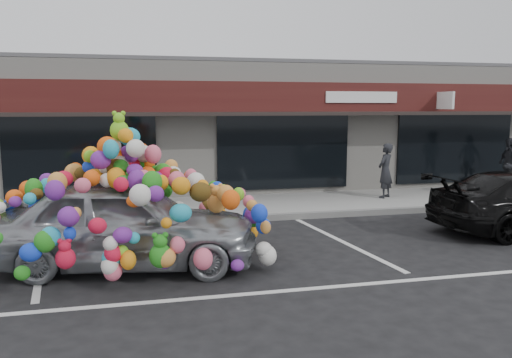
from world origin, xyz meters
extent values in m
plane|color=black|center=(0.00, 0.00, 0.00)|extent=(90.00, 90.00, 0.00)
cube|color=beige|center=(0.00, 8.50, 2.10)|extent=(24.00, 6.00, 4.20)
cube|color=#59595B|center=(0.00, 8.50, 4.25)|extent=(24.00, 6.00, 0.12)
cube|color=#3E1211|center=(0.00, 5.42, 3.15)|extent=(24.00, 0.18, 0.90)
cube|color=black|center=(0.00, 4.90, 2.65)|extent=(24.00, 1.20, 0.10)
cube|color=white|center=(8.20, 4.95, 3.05)|extent=(0.08, 0.95, 0.55)
cube|color=white|center=(5.50, 5.30, 3.15)|extent=(2.40, 0.04, 0.35)
cube|color=black|center=(-3.00, 5.47, 1.45)|extent=(4.20, 0.12, 2.30)
cube|color=black|center=(3.00, 5.47, 1.45)|extent=(4.20, 0.12, 2.30)
cube|color=black|center=(9.00, 5.47, 1.45)|extent=(4.20, 0.12, 2.30)
cube|color=#989893|center=(0.00, 4.00, 0.07)|extent=(26.00, 3.00, 0.15)
cube|color=slate|center=(0.00, 2.50, 0.07)|extent=(26.00, 0.18, 0.16)
cube|color=silver|center=(-3.20, 0.20, 0.00)|extent=(0.73, 4.37, 0.01)
cube|color=silver|center=(2.80, 0.20, 0.00)|extent=(0.73, 4.37, 0.01)
cube|color=silver|center=(2.00, -2.30, 0.00)|extent=(14.00, 0.12, 0.01)
imported|color=gray|center=(-1.63, -0.52, 0.79)|extent=(2.62, 4.90, 1.58)
ellipsoid|color=#FF2139|center=(-1.63, -0.52, 2.18)|extent=(1.71, 2.16, 1.19)
sphere|color=orange|center=(0.00, -0.67, 1.13)|extent=(0.34, 0.34, 0.34)
sphere|color=#271DFE|center=(-1.03, -1.54, 0.55)|extent=(0.36, 0.36, 0.36)
sphere|color=#309D17|center=(-2.43, 0.48, 0.60)|extent=(0.30, 0.30, 0.30)
sphere|color=pink|center=(-1.63, -0.52, 2.72)|extent=(0.32, 0.32, 0.32)
sphere|color=orange|center=(-3.02, -0.42, 1.14)|extent=(0.30, 0.30, 0.30)
imported|color=black|center=(5.75, 4.04, 0.96)|extent=(0.71, 0.67, 1.63)
imported|color=black|center=(10.29, 4.40, 1.00)|extent=(1.05, 0.57, 1.71)
camera|label=1|loc=(-1.29, -9.46, 2.85)|focal=35.00mm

